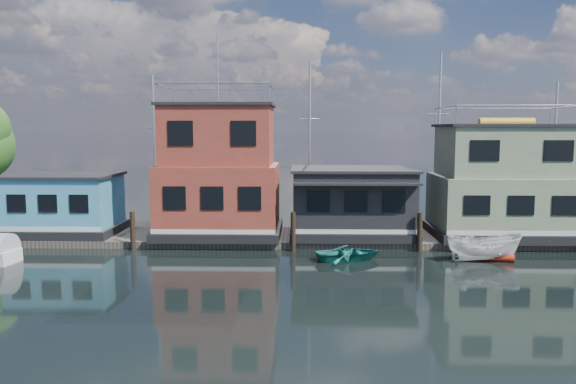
{
  "coord_description": "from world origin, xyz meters",
  "views": [
    {
      "loc": [
        -3.46,
        -21.52,
        6.83
      ],
      "look_at": [
        -4.36,
        12.0,
        3.0
      ],
      "focal_mm": 35.0,
      "sensor_mm": 36.0,
      "label": 1
    }
  ],
  "objects_px": {
    "red_kayak": "(487,257)",
    "houseboat_red": "(219,174)",
    "houseboat_green": "(504,183)",
    "houseboat_dark": "(352,202)",
    "motorboat": "(484,247)",
    "houseboat_blue": "(65,204)",
    "dinghy_teal": "(349,253)"
  },
  "relations": [
    {
      "from": "red_kayak",
      "to": "houseboat_red",
      "type": "bearing_deg",
      "value": 178.32
    },
    {
      "from": "houseboat_red",
      "to": "houseboat_green",
      "type": "bearing_deg",
      "value": 0.0
    },
    {
      "from": "houseboat_dark",
      "to": "motorboat",
      "type": "bearing_deg",
      "value": -38.01
    },
    {
      "from": "motorboat",
      "to": "houseboat_green",
      "type": "bearing_deg",
      "value": -28.04
    },
    {
      "from": "houseboat_blue",
      "to": "houseboat_green",
      "type": "height_order",
      "value": "houseboat_green"
    },
    {
      "from": "red_kayak",
      "to": "houseboat_blue",
      "type": "bearing_deg",
      "value": -174.77
    },
    {
      "from": "houseboat_red",
      "to": "houseboat_dark",
      "type": "height_order",
      "value": "houseboat_red"
    },
    {
      "from": "houseboat_green",
      "to": "motorboat",
      "type": "relative_size",
      "value": 2.19
    },
    {
      "from": "houseboat_red",
      "to": "motorboat",
      "type": "distance_m",
      "value": 15.58
    },
    {
      "from": "motorboat",
      "to": "red_kayak",
      "type": "height_order",
      "value": "motorboat"
    },
    {
      "from": "houseboat_blue",
      "to": "red_kayak",
      "type": "relative_size",
      "value": 2.41
    },
    {
      "from": "houseboat_green",
      "to": "dinghy_teal",
      "type": "relative_size",
      "value": 2.46
    },
    {
      "from": "houseboat_blue",
      "to": "houseboat_dark",
      "type": "distance_m",
      "value": 17.5
    },
    {
      "from": "houseboat_blue",
      "to": "motorboat",
      "type": "bearing_deg",
      "value": -11.83
    },
    {
      "from": "motorboat",
      "to": "red_kayak",
      "type": "xyz_separation_m",
      "value": [
        0.22,
        0.23,
        -0.55
      ]
    },
    {
      "from": "motorboat",
      "to": "houseboat_blue",
      "type": "bearing_deg",
      "value": 77.86
    },
    {
      "from": "houseboat_blue",
      "to": "motorboat",
      "type": "height_order",
      "value": "houseboat_blue"
    },
    {
      "from": "houseboat_red",
      "to": "houseboat_green",
      "type": "height_order",
      "value": "houseboat_red"
    },
    {
      "from": "red_kayak",
      "to": "houseboat_green",
      "type": "bearing_deg",
      "value": 79.66
    },
    {
      "from": "houseboat_green",
      "to": "motorboat",
      "type": "bearing_deg",
      "value": -117.73
    },
    {
      "from": "red_kayak",
      "to": "dinghy_teal",
      "type": "xyz_separation_m",
      "value": [
        -7.16,
        -0.1,
        0.16
      ]
    },
    {
      "from": "houseboat_dark",
      "to": "motorboat",
      "type": "distance_m",
      "value": 8.26
    },
    {
      "from": "houseboat_blue",
      "to": "dinghy_teal",
      "type": "relative_size",
      "value": 1.88
    },
    {
      "from": "houseboat_green",
      "to": "dinghy_teal",
      "type": "bearing_deg",
      "value": -152.98
    },
    {
      "from": "houseboat_blue",
      "to": "houseboat_green",
      "type": "xyz_separation_m",
      "value": [
        26.5,
        0.0,
        1.34
      ]
    },
    {
      "from": "houseboat_green",
      "to": "houseboat_dark",
      "type": "bearing_deg",
      "value": -179.88
    },
    {
      "from": "houseboat_dark",
      "to": "motorboat",
      "type": "xyz_separation_m",
      "value": [
        6.37,
        -4.98,
        -1.68
      ]
    },
    {
      "from": "houseboat_dark",
      "to": "motorboat",
      "type": "relative_size",
      "value": 1.93
    },
    {
      "from": "houseboat_blue",
      "to": "red_kayak",
      "type": "xyz_separation_m",
      "value": [
        24.09,
        -4.77,
        -2.01
      ]
    },
    {
      "from": "houseboat_blue",
      "to": "houseboat_green",
      "type": "distance_m",
      "value": 26.53
    },
    {
      "from": "houseboat_dark",
      "to": "dinghy_teal",
      "type": "xyz_separation_m",
      "value": [
        -0.56,
        -4.86,
        -2.06
      ]
    },
    {
      "from": "houseboat_blue",
      "to": "dinghy_teal",
      "type": "xyz_separation_m",
      "value": [
        16.94,
        -4.88,
        -1.85
      ]
    }
  ]
}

